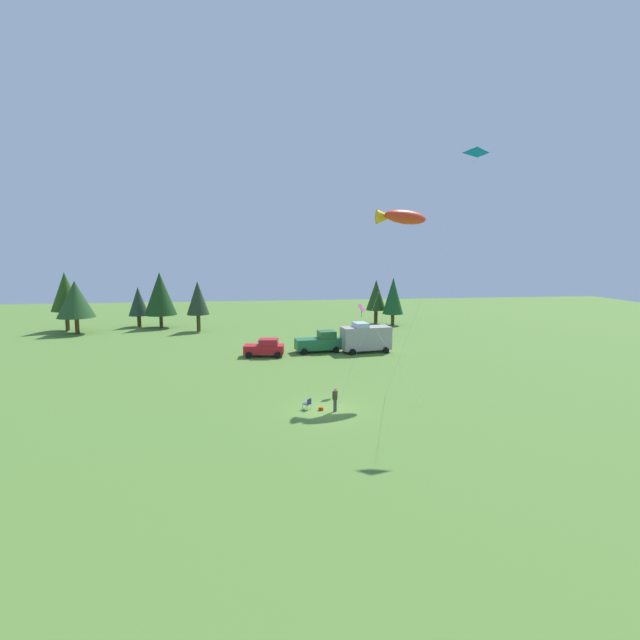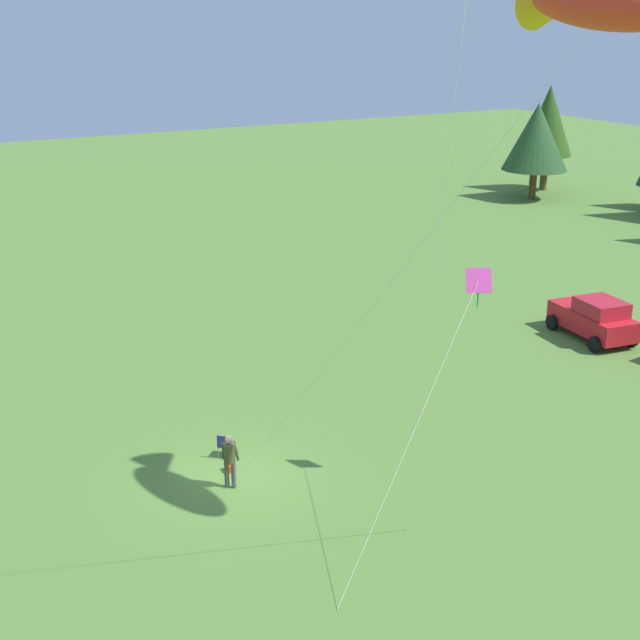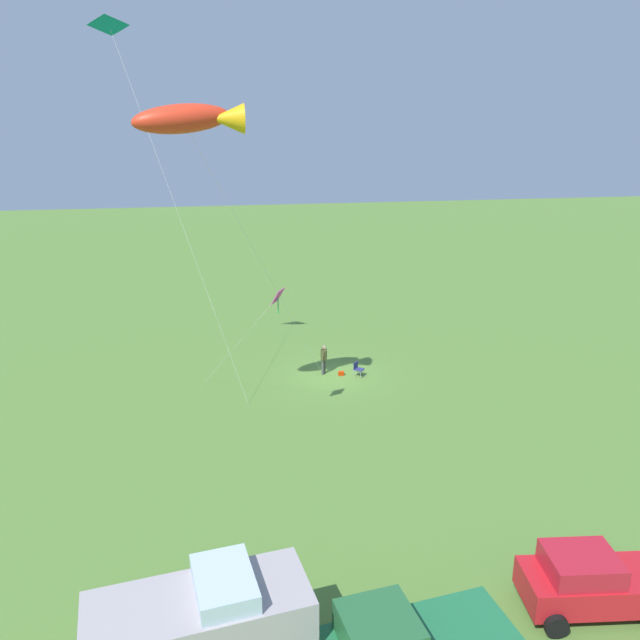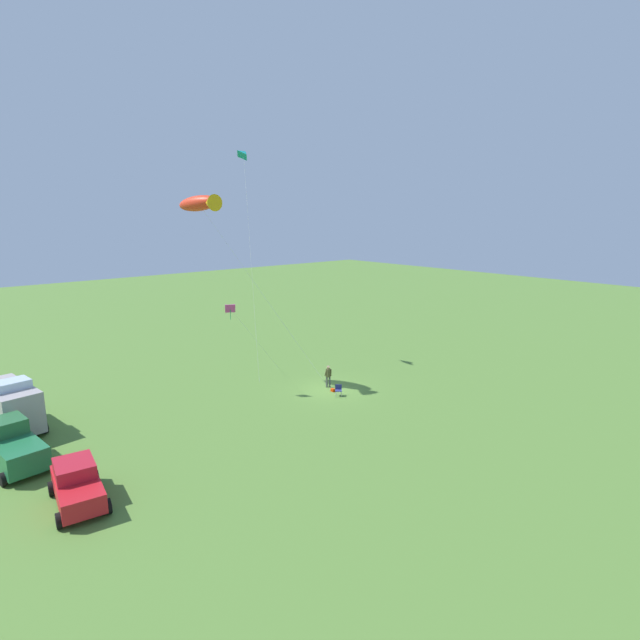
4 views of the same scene
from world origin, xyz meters
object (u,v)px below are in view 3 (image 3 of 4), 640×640
at_px(person_kite_flyer, 324,357).
at_px(van_motorhome_grey, 202,638).
at_px(car_red_sedan, 592,582).
at_px(folding_chair, 358,368).
at_px(kite_large_fish, 193,119).
at_px(kite_delta_teal, 111,24).
at_px(kite_diamond_rainbow, 274,301).
at_px(backpack_on_grass, 341,373).

distance_m(person_kite_flyer, van_motorhome_grey, 21.16).
bearing_deg(car_red_sedan, folding_chair, -75.23).
bearing_deg(car_red_sedan, kite_large_fish, -42.17).
bearing_deg(van_motorhome_grey, person_kite_flyer, 63.34).
bearing_deg(kite_delta_teal, kite_diamond_rainbow, 138.81).
height_order(backpack_on_grass, van_motorhome_grey, van_motorhome_grey).
bearing_deg(van_motorhome_grey, kite_large_fish, 80.59).
bearing_deg(kite_large_fish, person_kite_flyer, -134.39).
bearing_deg(backpack_on_grass, car_red_sedan, 99.79).
xyz_separation_m(backpack_on_grass, kite_large_fish, (7.44, 6.27, 13.76)).
height_order(person_kite_flyer, car_red_sedan, car_red_sedan).
height_order(kite_diamond_rainbow, kite_delta_teal, kite_delta_teal).
bearing_deg(folding_chair, backpack_on_grass, -155.28).
distance_m(backpack_on_grass, kite_diamond_rainbow, 9.51).
height_order(person_kite_flyer, kite_delta_teal, kite_delta_teal).
height_order(person_kite_flyer, van_motorhome_grey, van_motorhome_grey).
xyz_separation_m(car_red_sedan, kite_diamond_rainbow, (7.63, -13.06, 5.28)).
bearing_deg(folding_chair, kite_delta_teal, -139.04).
relative_size(folding_chair, kite_delta_teal, 0.04).
bearing_deg(kite_delta_teal, kite_large_fish, 119.29).
bearing_deg(kite_large_fish, van_motorhome_grey, 88.11).
relative_size(van_motorhome_grey, kite_large_fish, 0.39).
bearing_deg(car_red_sedan, backpack_on_grass, -72.67).
relative_size(van_motorhome_grey, kite_diamond_rainbow, 0.81).
bearing_deg(folding_chair, van_motorhome_grey, -72.72).
distance_m(backpack_on_grass, kite_delta_teal, 20.92).
bearing_deg(folding_chair, car_red_sedan, -41.08).
height_order(car_red_sedan, kite_diamond_rainbow, kite_diamond_rainbow).
relative_size(person_kite_flyer, kite_diamond_rainbow, 0.25).
bearing_deg(car_red_sedan, van_motorhome_grey, 11.28).
height_order(folding_chair, kite_large_fish, kite_large_fish).
distance_m(car_red_sedan, kite_large_fish, 20.99).
distance_m(person_kite_flyer, kite_diamond_rainbow, 8.79).
bearing_deg(backpack_on_grass, kite_large_fish, 40.13).
height_order(kite_large_fish, kite_delta_teal, kite_delta_teal).
bearing_deg(backpack_on_grass, kite_delta_teal, 0.66).
distance_m(folding_chair, van_motorhome_grey, 21.27).
xyz_separation_m(van_motorhome_grey, kite_large_fish, (-0.44, -13.35, 12.23)).
bearing_deg(kite_large_fish, folding_chair, -144.27).
distance_m(person_kite_flyer, backpack_on_grass, 1.36).
relative_size(van_motorhome_grey, kite_delta_teal, 0.31).
relative_size(person_kite_flyer, kite_delta_teal, 0.09).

